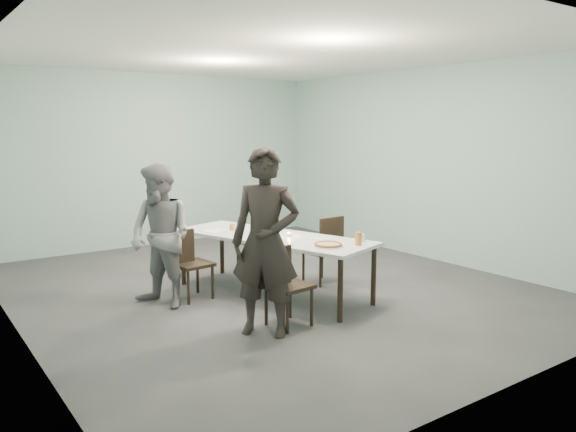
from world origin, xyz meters
TOP-DOWN VIEW (x-y plane):
  - ground at (0.00, 0.00)m, footprint 7.00×7.00m
  - room_shell at (0.00, 0.00)m, footprint 6.02×7.02m
  - table at (-0.14, -0.27)m, footprint 1.64×2.75m
  - chair_near_left at (-0.71, -1.32)m, footprint 0.63×0.46m
  - chair_far_left at (-1.11, 0.13)m, footprint 0.63×0.46m
  - chair_near_right at (0.78, -0.20)m, footprint 0.62×0.45m
  - chair_far_right at (0.40, 0.92)m, footprint 0.65×0.54m
  - diner_near at (-0.95, -1.36)m, footprint 0.80×0.82m
  - diner_far at (-1.45, 0.07)m, footprint 0.88×0.99m
  - pizza at (0.01, -1.18)m, footprint 0.34×0.34m
  - side_plate at (0.18, -0.79)m, footprint 0.18×0.18m
  - beer_glass at (0.34, -1.32)m, footprint 0.08×0.08m
  - water_tumbler at (0.50, -1.19)m, footprint 0.08×0.08m
  - tealight at (-0.00, -0.44)m, footprint 0.06×0.06m
  - amber_tumbler at (-0.36, 0.34)m, footprint 0.07×0.07m
  - menu at (-0.57, 0.41)m, footprint 0.35×0.30m

SIDE VIEW (x-z plane):
  - ground at x=0.00m, z-range 0.00..0.00m
  - chair_near_left at x=-0.71m, z-range 0.07..0.94m
  - chair_far_left at x=-1.11m, z-range 0.07..0.94m
  - chair_near_right at x=0.78m, z-range 0.07..0.94m
  - chair_far_right at x=0.40m, z-range 0.07..0.94m
  - table at x=-0.14m, z-range 0.32..1.07m
  - menu at x=-0.57m, z-range 0.75..0.76m
  - side_plate at x=0.18m, z-range 0.75..0.76m
  - pizza at x=0.01m, z-range 0.75..0.79m
  - tealight at x=0.00m, z-range 0.75..0.79m
  - amber_tumbler at x=-0.36m, z-range 0.75..0.83m
  - water_tumbler at x=0.50m, z-range 0.75..0.84m
  - beer_glass at x=0.34m, z-range 0.75..0.90m
  - diner_far at x=-1.45m, z-range 0.00..1.67m
  - diner_near at x=-0.95m, z-range 0.00..1.89m
  - room_shell at x=0.00m, z-range 0.52..3.53m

